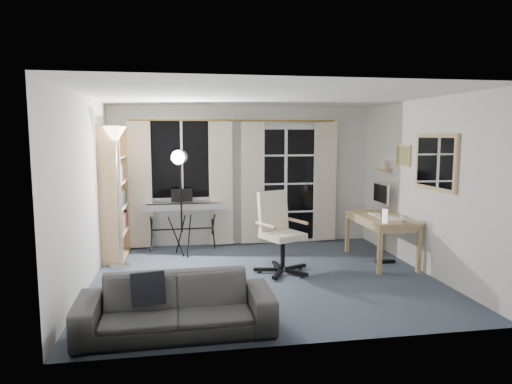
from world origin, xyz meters
TOP-DOWN VIEW (x-y plane):
  - floor at (0.00, 0.00)m, footprint 4.50×4.00m
  - window at (-1.05, 1.97)m, footprint 1.20×0.08m
  - french_door at (0.75, 1.97)m, footprint 1.32×0.09m
  - curtains at (-0.14, 1.88)m, footprint 3.60×0.07m
  - bookshelf at (-2.13, 1.38)m, footprint 0.33×0.95m
  - torchiere_lamp at (-1.98, 0.84)m, footprint 0.40×0.40m
  - keyboard_piano at (-1.06, 1.70)m, footprint 1.32×0.66m
  - studio_light at (-1.09, 1.26)m, footprint 0.38×0.38m
  - office_chair at (0.24, 0.27)m, footprint 0.78×0.77m
  - desk at (1.88, 0.49)m, footprint 0.66×1.31m
  - monitor at (2.08, 0.94)m, footprint 0.17×0.50m
  - desk_clutter at (1.82, 0.27)m, footprint 0.41×0.79m
  - mug at (1.98, -0.01)m, footprint 0.12×0.09m
  - wall_mirror at (2.22, -0.35)m, footprint 0.04×0.94m
  - framed_print at (2.23, 0.55)m, footprint 0.03×0.42m
  - wall_shelf at (2.16, 1.05)m, footprint 0.16×0.30m
  - sofa at (-1.15, -1.55)m, footprint 1.87×0.57m

SIDE VIEW (x-z plane):
  - floor at x=0.00m, z-range -0.02..0.00m
  - sofa at x=-1.15m, z-range 0.00..0.73m
  - desk_clutter at x=1.82m, z-range 0.11..0.99m
  - desk at x=1.88m, z-range 0.26..0.96m
  - office_chair at x=0.24m, z-range 0.10..1.23m
  - keyboard_piano at x=-1.06m, z-range 0.24..1.19m
  - mug at x=1.98m, z-range 0.70..0.81m
  - monitor at x=2.08m, z-range 0.75..1.18m
  - bookshelf at x=-2.13m, z-range -0.05..1.99m
  - french_door at x=0.75m, z-range -0.03..2.08m
  - curtains at x=-0.14m, z-range 0.03..2.16m
  - studio_light at x=-1.09m, z-range 0.52..2.23m
  - wall_shelf at x=2.16m, z-range 1.32..1.50m
  - window at x=-1.05m, z-range 0.80..2.20m
  - wall_mirror at x=2.22m, z-range 1.18..1.92m
  - framed_print at x=2.23m, z-range 1.44..1.76m
  - torchiere_lamp at x=-1.98m, z-range 0.62..2.64m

